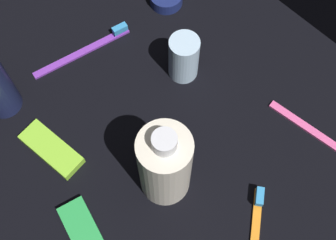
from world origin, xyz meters
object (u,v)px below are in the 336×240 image
Objects in this scene: snack_bar_lime at (51,149)px; snack_bar_green at (85,235)px; bodywash_bottle at (165,165)px; toothbrush_pink at (326,139)px; toothbrush_purple at (88,48)px; deodorant_stick at (184,58)px.

snack_bar_lime is 1.00× the size of snack_bar_green.
bodywash_bottle reaches higher than toothbrush_pink.
toothbrush_pink reaches higher than snack_bar_lime.
toothbrush_purple is 1.72× the size of snack_bar_green.
deodorant_stick is at bearing 122.56° from snack_bar_green.
deodorant_stick is 31.03cm from snack_bar_green.
toothbrush_pink is 39.27cm from snack_bar_green.
bodywash_bottle is 15.56cm from snack_bar_green.
bodywash_bottle is 19.74cm from deodorant_stick.
toothbrush_purple reaches higher than snack_bar_lime.
snack_bar_green is at bearing -71.39° from deodorant_stick.
toothbrush_purple is 0.99× the size of toothbrush_pink.
snack_bar_lime is 14.42cm from snack_bar_green.
snack_bar_lime is at bearing -98.85° from deodorant_stick.
snack_bar_lime is at bearing -131.38° from toothbrush_pink.
toothbrush_purple is (-14.27, -8.80, -3.67)cm from deodorant_stick.
snack_bar_lime is (10.43, -15.83, 0.14)cm from toothbrush_purple.
deodorant_stick reaches higher than snack_bar_green.
deodorant_stick is 0.48× the size of toothbrush_purple.
deodorant_stick is (-11.85, 15.42, -3.39)cm from bodywash_bottle.
bodywash_bottle is 1.64× the size of snack_bar_lime.
bodywash_bottle reaches higher than snack_bar_green.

